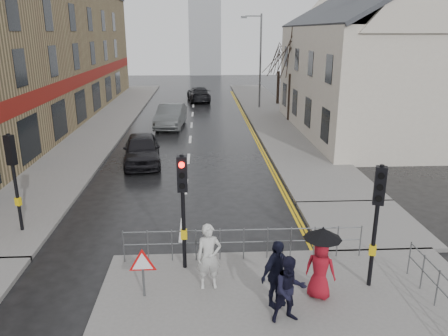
{
  "coord_description": "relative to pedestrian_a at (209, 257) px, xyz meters",
  "views": [
    {
      "loc": [
        0.75,
        -11.09,
        6.69
      ],
      "look_at": [
        1.58,
        4.69,
        1.73
      ],
      "focal_mm": 35.0,
      "sensor_mm": 36.0,
      "label": 1
    }
  ],
  "objects": [
    {
      "name": "building_left_terrace",
      "position": [
        -12.89,
        22.87,
        3.96
      ],
      "size": [
        8.0,
        42.0,
        10.0
      ],
      "primitive_type": "cube",
      "color": "#917C53",
      "rests_on": "ground"
    },
    {
      "name": "pedestrian_d",
      "position": [
        1.63,
        -0.9,
        -0.02
      ],
      "size": [
        1.06,
        1.0,
        1.76
      ],
      "primitive_type": "imported",
      "rotation": [
        0.0,
        0.0,
        0.71
      ],
      "color": "black",
      "rests_on": "near_pavement"
    },
    {
      "name": "pedestrian_a",
      "position": [
        0.0,
        0.0,
        0.0
      ],
      "size": [
        0.7,
        0.5,
        1.8
      ],
      "primitive_type": "imported",
      "rotation": [
        0.0,
        0.0,
        0.11
      ],
      "color": "#BBBCB7",
      "rests_on": "near_pavement"
    },
    {
      "name": "tree_near",
      "position": [
        6.61,
        22.87,
        4.1
      ],
      "size": [
        2.4,
        2.4,
        6.58
      ],
      "color": "black",
      "rests_on": "right_pavement"
    },
    {
      "name": "church_tower",
      "position": [
        0.61,
        62.87,
        7.96
      ],
      "size": [
        5.0,
        5.0,
        18.0
      ],
      "primitive_type": "cube",
      "color": "#999DA2",
      "rests_on": "ground"
    },
    {
      "name": "tree_far",
      "position": [
        7.11,
        30.87,
        3.38
      ],
      "size": [
        2.4,
        2.4,
        5.64
      ],
      "color": "black",
      "rests_on": "right_pavement"
    },
    {
      "name": "warning_sign",
      "position": [
        -1.69,
        -0.34,
        0.0
      ],
      "size": [
        0.8,
        0.07,
        1.35
      ],
      "color": "#595B5E",
      "rests_on": "near_pavement"
    },
    {
      "name": "left_pavement",
      "position": [
        -7.39,
        23.87,
        -0.97
      ],
      "size": [
        4.0,
        44.0,
        0.14
      ],
      "primitive_type": "cube",
      "color": "#605E5B",
      "rests_on": "ground"
    },
    {
      "name": "right_pavement",
      "position": [
        5.61,
        25.87,
        -0.97
      ],
      "size": [
        4.0,
        40.0,
        0.14
      ],
      "primitive_type": "cube",
      "color": "#605E5B",
      "rests_on": "ground"
    },
    {
      "name": "car_far",
      "position": [
        -0.38,
        33.53,
        -0.31
      ],
      "size": [
        2.57,
        5.2,
        1.45
      ],
      "primitive_type": "imported",
      "rotation": [
        0.0,
        0.0,
        3.25
      ],
      "color": "black",
      "rests_on": "ground"
    },
    {
      "name": "traffic_signal_near_right",
      "position": [
        4.31,
        -0.14,
        1.42
      ],
      "size": [
        0.34,
        0.33,
        3.4
      ],
      "color": "black",
      "rests_on": "near_pavement"
    },
    {
      "name": "traffic_signal_near_left",
      "position": [
        -0.69,
        1.06,
        1.42
      ],
      "size": [
        0.28,
        0.27,
        3.4
      ],
      "color": "black",
      "rests_on": "near_pavement"
    },
    {
      "name": "street_lamp",
      "position": [
        4.93,
        28.87,
        3.66
      ],
      "size": [
        1.83,
        0.25,
        8.0
      ],
      "color": "#595B5E",
      "rests_on": "right_pavement"
    },
    {
      "name": "car_parked",
      "position": [
        -3.29,
        12.08,
        -0.26
      ],
      "size": [
        2.38,
        4.79,
        1.57
      ],
      "primitive_type": "imported",
      "rotation": [
        0.0,
        0.0,
        0.12
      ],
      "color": "black",
      "rests_on": "ground"
    },
    {
      "name": "pavement_bridge_right",
      "position": [
        5.61,
        3.87,
        -0.97
      ],
      "size": [
        4.0,
        4.2,
        0.14
      ],
      "primitive_type": "cube",
      "color": "#605E5B",
      "rests_on": "ground"
    },
    {
      "name": "pedestrian_with_umbrella",
      "position": [
        2.81,
        -0.6,
        0.19
      ],
      "size": [
        0.96,
        0.96,
        1.94
      ],
      "color": "maroon",
      "rests_on": "near_pavement"
    },
    {
      "name": "ground",
      "position": [
        -0.89,
        0.87,
        -1.04
      ],
      "size": [
        120.0,
        120.0,
        0.0
      ],
      "primitive_type": "plane",
      "color": "black",
      "rests_on": "ground"
    },
    {
      "name": "building_right_cream",
      "position": [
        11.11,
        18.87,
        3.74
      ],
      "size": [
        9.0,
        16.4,
        10.1
      ],
      "color": "beige",
      "rests_on": "ground"
    },
    {
      "name": "pedestrian_b",
      "position": [
        1.84,
        -1.52,
        -0.07
      ],
      "size": [
        0.89,
        0.74,
        1.66
      ],
      "primitive_type": "imported",
      "rotation": [
        0.0,
        0.0,
        0.14
      ],
      "color": "black",
      "rests_on": "near_pavement"
    },
    {
      "name": "traffic_signal_far_left",
      "position": [
        -6.39,
        3.87,
        1.42
      ],
      "size": [
        0.34,
        0.33,
        3.4
      ],
      "color": "black",
      "rests_on": "left_pavement"
    },
    {
      "name": "guard_railing_front",
      "position": [
        1.06,
        1.47,
        -0.18
      ],
      "size": [
        7.14,
        0.04,
        1.0
      ],
      "color": "#595B5E",
      "rests_on": "near_pavement"
    },
    {
      "name": "car_mid",
      "position": [
        -2.36,
        21.2,
        -0.22
      ],
      "size": [
        2.2,
        5.14,
        1.65
      ],
      "primitive_type": "imported",
      "rotation": [
        0.0,
        0.0,
        -0.09
      ],
      "color": "#424546",
      "rests_on": "ground"
    }
  ]
}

